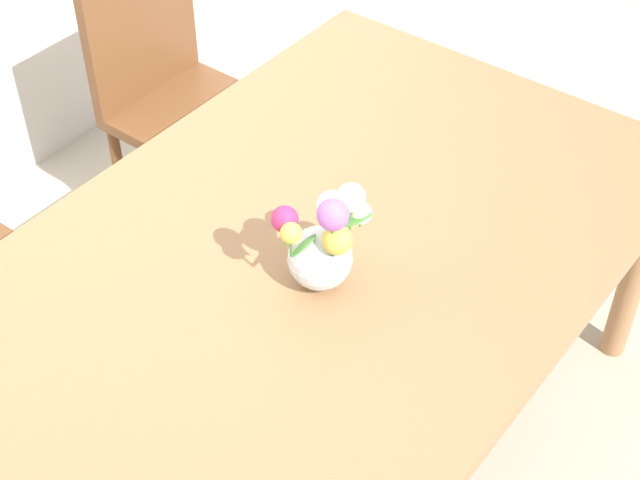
# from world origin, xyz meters

# --- Properties ---
(ground_plane) EXTENTS (12.00, 12.00, 0.00)m
(ground_plane) POSITION_xyz_m (0.00, 0.00, 0.00)
(ground_plane) COLOR #B7AD99
(dining_table) EXTENTS (1.72, 1.14, 0.72)m
(dining_table) POSITION_xyz_m (0.00, 0.00, 0.65)
(dining_table) COLOR #9E7047
(dining_table) RESTS_ON ground_plane
(chair_right) EXTENTS (0.42, 0.42, 0.90)m
(chair_right) POSITION_xyz_m (0.45, 0.91, 0.52)
(chair_right) COLOR brown
(chair_right) RESTS_ON ground_plane
(flower_vase) EXTENTS (0.22, 0.16, 0.26)m
(flower_vase) POSITION_xyz_m (-0.10, -0.08, 0.84)
(flower_vase) COLOR silver
(flower_vase) RESTS_ON dining_table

